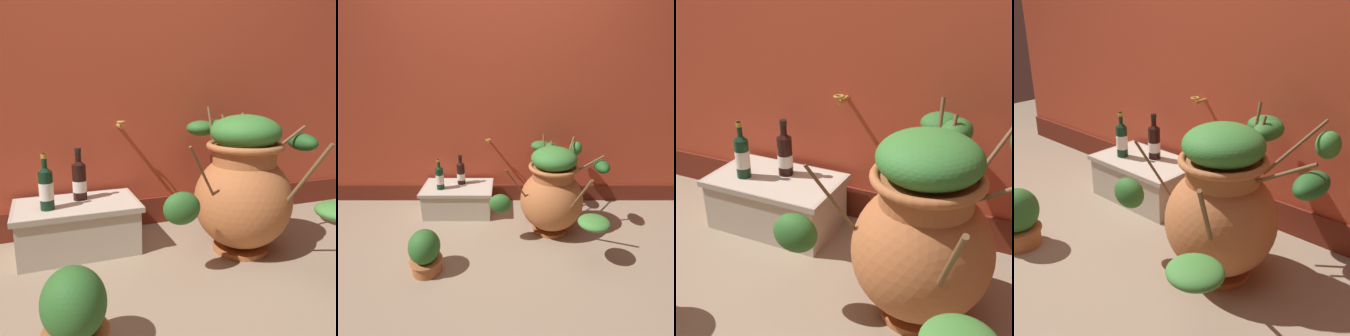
# 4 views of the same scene
# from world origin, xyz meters

# --- Properties ---
(terracotta_urn) EXTENTS (1.02, 1.11, 0.81)m
(terracotta_urn) POSITION_xyz_m (0.46, 0.53, 0.39)
(terracotta_urn) COLOR #B26638
(terracotta_urn) RESTS_ON ground_plane
(stone_ledge) EXTENTS (0.69, 0.42, 0.28)m
(stone_ledge) POSITION_xyz_m (-0.43, 0.85, 0.16)
(stone_ledge) COLOR beige
(stone_ledge) RESTS_ON ground_plane
(wine_bottle_left) EXTENTS (0.08, 0.08, 0.30)m
(wine_bottle_left) POSITION_xyz_m (-0.58, 0.79, 0.41)
(wine_bottle_left) COLOR black
(wine_bottle_left) RESTS_ON stone_ledge
(wine_bottle_middle) EXTENTS (0.08, 0.08, 0.30)m
(wine_bottle_middle) POSITION_xyz_m (-0.40, 0.91, 0.41)
(wine_bottle_middle) COLOR black
(wine_bottle_middle) RESTS_ON stone_ledge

